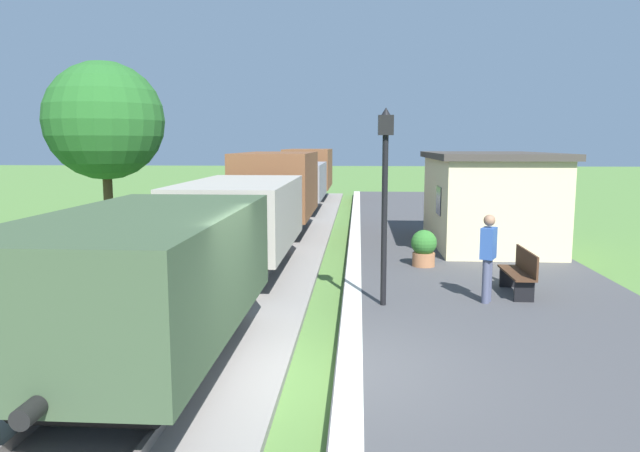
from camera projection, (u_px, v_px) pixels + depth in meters
name	position (u px, v px, depth m)	size (l,w,h in m)	color
ground_plane	(320.00, 385.00, 8.10)	(160.00, 160.00, 0.00)	#517A38
platform_slab	(559.00, 382.00, 7.87)	(6.00, 60.00, 0.25)	#424244
platform_edge_stripe	(350.00, 368.00, 8.04)	(0.36, 60.00, 0.01)	silver
track_ballast	(150.00, 376.00, 8.25)	(3.80, 60.00, 0.12)	gray
rail_near	(200.00, 369.00, 8.18)	(0.07, 60.00, 0.14)	slate
rail_far	(99.00, 366.00, 8.27)	(0.07, 60.00, 0.14)	slate
freight_train	(280.00, 192.00, 21.74)	(2.50, 32.60, 2.72)	#384C33
station_hut	(488.00, 198.00, 17.78)	(3.50, 5.80, 2.78)	beige
bench_near_hut	(520.00, 272.00, 11.93)	(0.42, 1.50, 0.91)	#422819
person_waiting	(488.00, 255.00, 11.27)	(0.38, 0.45, 1.71)	#474C66
potted_planter	(424.00, 247.00, 14.69)	(0.64, 0.64, 0.92)	#9E6642
lamp_post_near	(385.00, 171.00, 10.85)	(0.28, 0.28, 3.70)	black
tree_trackside_far	(104.00, 121.00, 17.61)	(3.53, 3.53, 5.74)	#4C3823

